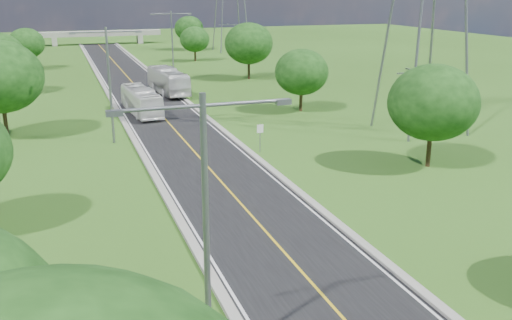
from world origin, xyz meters
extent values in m
plane|color=#2C5116|center=(0.00, 60.00, 0.00)|extent=(260.00, 260.00, 0.00)
cube|color=black|center=(0.00, 66.00, 0.03)|extent=(8.00, 150.00, 0.06)
cube|color=gray|center=(-4.25, 66.00, 0.11)|extent=(0.50, 150.00, 0.22)
cube|color=gray|center=(4.25, 66.00, 0.11)|extent=(0.50, 150.00, 0.22)
cylinder|color=slate|center=(5.20, 38.00, 1.20)|extent=(0.08, 0.08, 2.40)
cube|color=white|center=(5.20, 37.97, 2.00)|extent=(0.55, 0.04, 0.70)
cube|color=gray|center=(-10.00, 140.00, 1.00)|extent=(1.20, 3.00, 2.00)
cube|color=gray|center=(10.00, 140.00, 1.00)|extent=(1.20, 3.00, 2.00)
cube|color=gray|center=(0.00, 140.00, 2.60)|extent=(30.00, 3.00, 1.20)
cylinder|color=slate|center=(-6.00, 12.00, 5.00)|extent=(0.22, 0.22, 10.00)
cylinder|color=slate|center=(-7.40, 12.00, 9.60)|extent=(2.80, 0.12, 0.12)
cylinder|color=slate|center=(-4.60, 12.00, 9.60)|extent=(2.80, 0.12, 0.12)
cube|color=slate|center=(-8.70, 12.00, 9.55)|extent=(0.50, 0.25, 0.18)
cube|color=slate|center=(-3.30, 12.00, 9.55)|extent=(0.50, 0.25, 0.18)
cylinder|color=slate|center=(-6.00, 45.00, 5.00)|extent=(0.22, 0.22, 10.00)
cylinder|color=slate|center=(-7.40, 45.00, 9.60)|extent=(2.80, 0.12, 0.12)
cylinder|color=slate|center=(-4.60, 45.00, 9.60)|extent=(2.80, 0.12, 0.12)
cube|color=slate|center=(-8.70, 45.00, 9.55)|extent=(0.50, 0.25, 0.18)
cube|color=slate|center=(-3.30, 45.00, 9.55)|extent=(0.50, 0.25, 0.18)
cylinder|color=slate|center=(6.00, 78.00, 5.00)|extent=(0.22, 0.22, 10.00)
cylinder|color=slate|center=(4.60, 78.00, 9.60)|extent=(2.80, 0.12, 0.12)
cylinder|color=slate|center=(7.40, 78.00, 9.60)|extent=(2.80, 0.12, 0.12)
cube|color=slate|center=(3.30, 78.00, 9.55)|extent=(0.50, 0.25, 0.18)
cube|color=slate|center=(8.70, 78.00, 9.55)|extent=(0.50, 0.25, 0.18)
cylinder|color=black|center=(-15.00, 50.00, 1.62)|extent=(0.36, 0.36, 3.24)
ellipsoid|color=#12360E|center=(-15.00, 50.00, 5.58)|extent=(7.56, 7.56, 6.43)
cylinder|color=black|center=(-17.00, 74.00, 1.44)|extent=(0.36, 0.36, 2.88)
cylinder|color=black|center=(-14.50, 98.00, 1.26)|extent=(0.36, 0.36, 2.52)
ellipsoid|color=#12360E|center=(-14.50, 98.00, 4.34)|extent=(5.88, 5.88, 5.00)
cylinder|color=black|center=(16.00, 30.00, 1.44)|extent=(0.36, 0.36, 2.88)
ellipsoid|color=#12360E|center=(16.00, 30.00, 4.96)|extent=(6.72, 6.72, 5.71)
cylinder|color=black|center=(15.00, 52.00, 1.26)|extent=(0.36, 0.36, 2.52)
ellipsoid|color=#12360E|center=(15.00, 52.00, 4.34)|extent=(5.88, 5.88, 5.00)
cylinder|color=black|center=(17.00, 76.00, 1.53)|extent=(0.36, 0.36, 3.06)
ellipsoid|color=#12360E|center=(17.00, 76.00, 5.27)|extent=(7.14, 7.14, 6.07)
cylinder|color=black|center=(14.50, 100.00, 1.17)|extent=(0.36, 0.36, 2.34)
ellipsoid|color=#12360E|center=(14.50, 100.00, 4.03)|extent=(5.46, 5.46, 4.64)
cylinder|color=black|center=(18.00, 120.00, 1.35)|extent=(0.36, 0.36, 2.70)
ellipsoid|color=#12360E|center=(18.00, 120.00, 4.65)|extent=(6.30, 6.30, 5.36)
imported|color=silver|center=(3.20, 67.56, 1.66)|extent=(3.53, 11.69, 3.21)
imported|color=white|center=(-1.90, 56.13, 1.48)|extent=(3.19, 10.37, 2.84)
camera|label=1|loc=(-10.19, -5.02, 13.10)|focal=40.00mm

